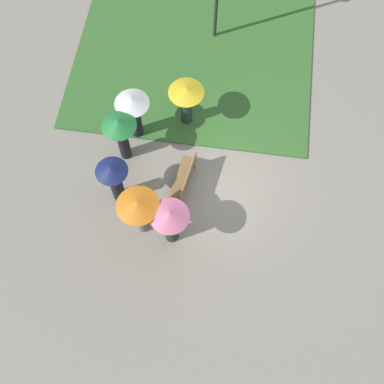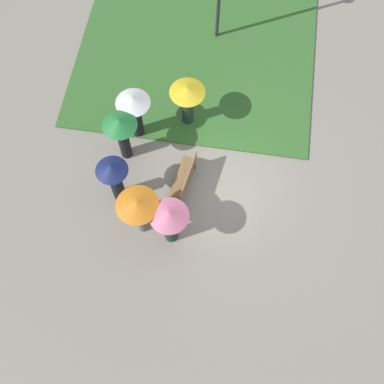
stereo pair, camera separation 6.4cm
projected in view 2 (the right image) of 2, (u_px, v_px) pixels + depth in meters
ground_plane at (225, 182)px, 14.71m from camera, size 90.00×90.00×0.00m
lawn_patch_near at (201, 27)px, 17.17m from camera, size 9.62×8.11×0.06m
park_bench at (185, 179)px, 14.24m from camera, size 1.56×0.66×0.90m
crowd_person_pink at (170, 220)px, 12.80m from camera, size 1.07×1.07×1.87m
crowd_person_orange at (138, 208)px, 12.80m from camera, size 1.16×1.16×1.89m
crowd_person_navy at (114, 177)px, 13.39m from camera, size 0.91×0.91×1.91m
crowd_person_green at (121, 130)px, 13.82m from camera, size 1.01×1.01×1.96m
crowd_person_white at (134, 109)px, 14.19m from camera, size 1.03×1.03×1.93m
crowd_person_yellow at (187, 98)px, 14.46m from camera, size 1.08×1.08×1.75m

